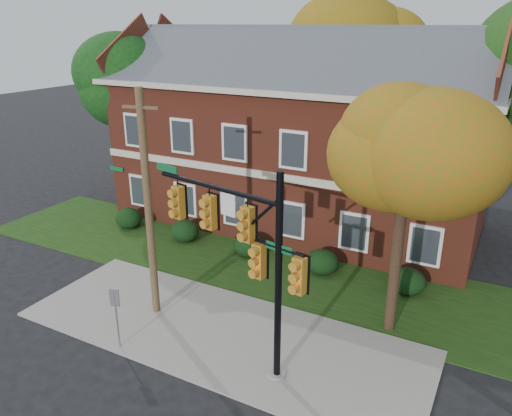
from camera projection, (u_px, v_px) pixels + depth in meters
The scene contains 15 objects.
ground at pixel (203, 349), 16.10m from camera, with size 120.00×120.00×0.00m, color black.
sidewalk at pixel (219, 332), 16.91m from camera, with size 14.00×5.00×0.08m, color gray.
grass_strip at pixel (282, 272), 21.05m from camera, with size 30.00×6.00×0.04m, color #193811.
apartment_building at pixel (299, 126), 25.11m from camera, with size 18.80×8.80×9.74m.
hedge_far_left at pixel (129, 218), 25.42m from camera, with size 1.40×1.26×1.05m, color black.
hedge_left at pixel (185, 231), 23.88m from camera, with size 1.40×1.26×1.05m, color black.
hedge_center at pixel (249, 245), 22.33m from camera, with size 1.40×1.26×1.05m, color black.
hedge_right at pixel (322, 262), 20.79m from camera, with size 1.40×1.26×1.05m, color black.
hedge_far_right at pixel (407, 281), 19.24m from camera, with size 1.40×1.26×1.05m, color black.
tree_near_right at pixel (416, 140), 14.65m from camera, with size 4.50×4.25×8.58m.
tree_left_rear at pixel (132, 83), 27.89m from camera, with size 5.40×5.10×8.88m.
tree_far_rear at pixel (374, 41), 29.64m from camera, with size 6.84×6.46×11.52m.
traffic_signal at pixel (246, 246), 14.12m from camera, with size 5.63×1.26×6.37m.
utility_pole at pixel (148, 207), 16.74m from camera, with size 1.24×0.33×8.04m.
sign_post at pixel (116, 309), 15.66m from camera, with size 0.31×0.14×2.16m.
Camera 1 is at (7.86, -11.08, 9.92)m, focal length 35.00 mm.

